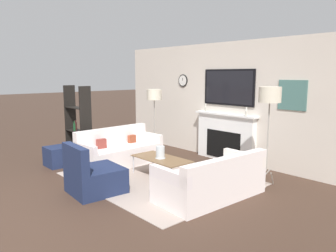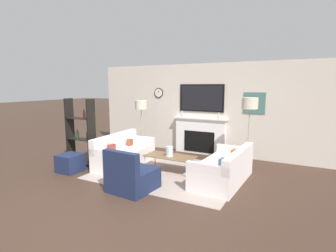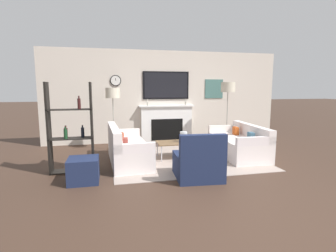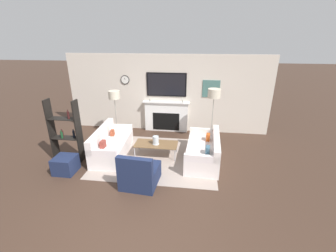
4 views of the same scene
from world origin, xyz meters
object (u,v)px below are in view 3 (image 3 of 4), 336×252
at_px(couch_left, 127,150).
at_px(couch_right, 239,144).
at_px(armchair, 198,164).
at_px(shelf_unit, 71,130).
at_px(coffee_table, 183,143).
at_px(floor_lamp_right, 228,88).
at_px(hurricane_candle, 184,137).
at_px(ottoman, 84,170).
at_px(floor_lamp_left, 113,94).

xyz_separation_m(couch_left, couch_right, (2.66, 0.00, -0.01)).
distance_m(armchair, shelf_unit, 2.47).
bearing_deg(armchair, shelf_unit, 158.53).
xyz_separation_m(coffee_table, floor_lamp_right, (1.60, 1.11, 1.24)).
xyz_separation_m(floor_lamp_right, shelf_unit, (-3.97, -1.63, -0.79)).
relative_size(armchair, floor_lamp_right, 0.50).
relative_size(couch_right, hurricane_candle, 7.77).
bearing_deg(coffee_table, armchair, -95.20).
relative_size(floor_lamp_right, shelf_unit, 1.03).
height_order(hurricane_candle, floor_lamp_right, floor_lamp_right).
xyz_separation_m(couch_left, hurricane_candle, (1.30, 0.07, 0.20)).
bearing_deg(ottoman, couch_right, 16.78).
bearing_deg(floor_lamp_right, floor_lamp_left, 180.00).
bearing_deg(armchair, floor_lamp_right, 55.50).
height_order(shelf_unit, ottoman, shelf_unit).
bearing_deg(floor_lamp_right, armchair, -124.50).
distance_m(coffee_table, ottoman, 2.41).
xyz_separation_m(couch_right, coffee_table, (-1.35, 0.09, 0.09)).
relative_size(couch_left, ottoman, 3.71).
xyz_separation_m(couch_right, ottoman, (-3.47, -1.05, -0.06)).
relative_size(armchair, ottoman, 1.74).
xyz_separation_m(couch_left, ottoman, (-0.81, -1.04, -0.07)).
bearing_deg(floor_lamp_right, coffee_table, -145.20).
relative_size(hurricane_candle, floor_lamp_left, 0.15).
height_order(armchair, shelf_unit, shelf_unit).
relative_size(couch_right, armchair, 2.08).
distance_m(hurricane_candle, shelf_unit, 2.44).
relative_size(coffee_table, hurricane_candle, 5.12).
bearing_deg(couch_right, shelf_unit, -173.45).
bearing_deg(armchair, couch_left, 132.11).
bearing_deg(couch_right, couch_left, -179.97).
relative_size(hurricane_candle, ottoman, 0.47).
bearing_deg(floor_lamp_left, floor_lamp_right, 0.00).
distance_m(couch_left, ottoman, 1.32).
bearing_deg(couch_left, couch_right, 0.03).
height_order(couch_right, floor_lamp_right, floor_lamp_right).
xyz_separation_m(couch_right, floor_lamp_left, (-2.90, 1.21, 1.19)).
bearing_deg(couch_left, coffee_table, 4.15).
xyz_separation_m(armchair, shelf_unit, (-2.24, 0.88, 0.54)).
bearing_deg(couch_left, hurricane_candle, 3.22).
relative_size(couch_left, coffee_table, 1.56).
height_order(couch_left, floor_lamp_left, floor_lamp_left).
bearing_deg(shelf_unit, floor_lamp_right, 22.36).
bearing_deg(coffee_table, ottoman, -151.70).
relative_size(couch_right, floor_lamp_left, 1.14).
height_order(couch_left, ottoman, couch_left).
bearing_deg(floor_lamp_left, hurricane_candle, -36.29).
bearing_deg(hurricane_candle, couch_left, -176.78).
relative_size(shelf_unit, ottoman, 3.37).
bearing_deg(armchair, hurricane_candle, 84.91).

